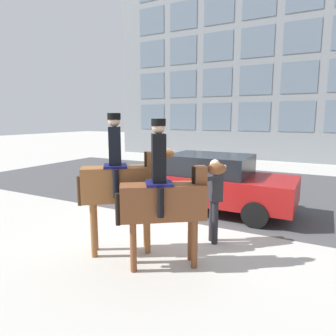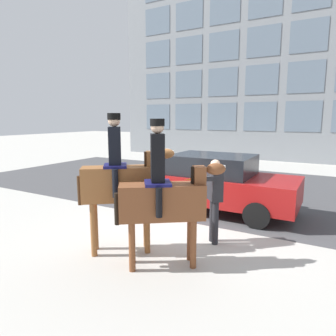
# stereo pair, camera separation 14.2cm
# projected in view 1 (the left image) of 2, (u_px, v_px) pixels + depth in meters

# --- Properties ---
(ground_plane) EXTENTS (80.00, 80.00, 0.00)m
(ground_plane) POSITION_uv_depth(u_px,v_px,m) (182.00, 229.00, 7.01)
(ground_plane) COLOR #B2AFA8
(road_surface) EXTENTS (21.93, 8.50, 0.01)m
(road_surface) POSITION_uv_depth(u_px,v_px,m) (236.00, 188.00, 11.15)
(road_surface) COLOR #444447
(road_surface) RESTS_ON ground_plane
(mounted_horse_lead) EXTENTS (1.58, 1.31, 2.66)m
(mounted_horse_lead) POSITION_uv_depth(u_px,v_px,m) (121.00, 181.00, 5.63)
(mounted_horse_lead) COLOR brown
(mounted_horse_lead) RESTS_ON ground_plane
(mounted_horse_companion) EXTENTS (1.67, 1.32, 2.56)m
(mounted_horse_companion) POSITION_uv_depth(u_px,v_px,m) (165.00, 196.00, 5.10)
(mounted_horse_companion) COLOR brown
(mounted_horse_companion) RESTS_ON ground_plane
(pedestrian_bystander) EXTENTS (0.65, 0.84, 1.75)m
(pedestrian_bystander) POSITION_uv_depth(u_px,v_px,m) (214.00, 194.00, 6.11)
(pedestrian_bystander) COLOR #232328
(pedestrian_bystander) RESTS_ON ground_plane
(street_car_near_lane) EXTENTS (4.37, 1.94, 1.57)m
(street_car_near_lane) POSITION_uv_depth(u_px,v_px,m) (212.00, 182.00, 8.39)
(street_car_near_lane) COLOR maroon
(street_car_near_lane) RESTS_ON ground_plane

